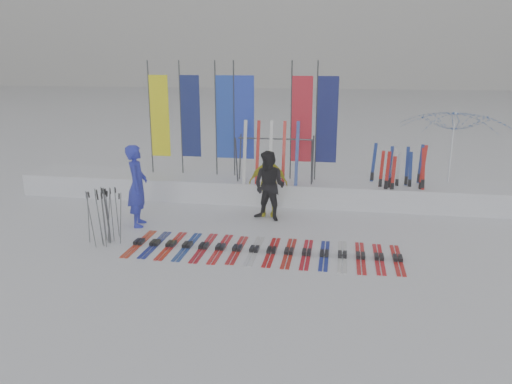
% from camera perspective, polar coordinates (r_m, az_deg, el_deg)
% --- Properties ---
extents(ground, '(120.00, 120.00, 0.00)m').
position_cam_1_polar(ground, '(9.82, -2.75, -7.98)').
color(ground, white).
rests_on(ground, ground).
extents(snow_bank, '(14.00, 1.60, 0.60)m').
position_cam_1_polar(snow_bank, '(14.03, 1.26, 0.38)').
color(snow_bank, white).
rests_on(snow_bank, ground).
extents(person_blue, '(0.62, 0.79, 1.93)m').
position_cam_1_polar(person_blue, '(11.95, -13.41, 0.69)').
color(person_blue, '#202ABE').
rests_on(person_blue, ground).
extents(person_black, '(1.00, 0.89, 1.71)m').
position_cam_1_polar(person_black, '(12.06, 1.53, 0.67)').
color(person_black, black).
rests_on(person_black, ground).
extents(person_yellow, '(0.98, 0.43, 1.65)m').
position_cam_1_polar(person_yellow, '(12.45, 1.39, 1.00)').
color(person_yellow, '#D2CC0D').
rests_on(person_yellow, ground).
extents(tent_canopy, '(2.86, 2.92, 2.62)m').
position_cam_1_polar(tent_canopy, '(14.29, 21.44, 3.77)').
color(tent_canopy, white).
rests_on(tent_canopy, ground).
extents(ski_row, '(5.53, 1.70, 0.07)m').
position_cam_1_polar(ski_row, '(10.30, 0.76, -6.65)').
color(ski_row, red).
rests_on(ski_row, ground).
extents(pole_cluster, '(0.81, 0.82, 1.24)m').
position_cam_1_polar(pole_cluster, '(11.06, -16.86, -2.70)').
color(pole_cluster, '#595B60').
rests_on(pole_cluster, ground).
extents(feather_flags, '(5.33, 0.24, 3.20)m').
position_cam_1_polar(feather_flags, '(13.99, -1.95, 8.45)').
color(feather_flags, '#383A3F').
rests_on(feather_flags, ground).
extents(ski_rack, '(2.04, 0.80, 1.23)m').
position_cam_1_polar(ski_rack, '(13.37, 2.18, 4.41)').
color(ski_rack, '#383A3F').
rests_on(ski_rack, ground).
extents(upright_skis, '(1.32, 0.89, 1.69)m').
position_cam_1_polar(upright_skis, '(13.53, 16.13, 1.41)').
color(upright_skis, red).
rests_on(upright_skis, ground).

